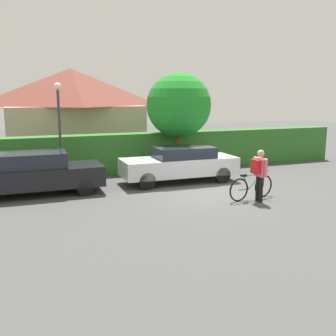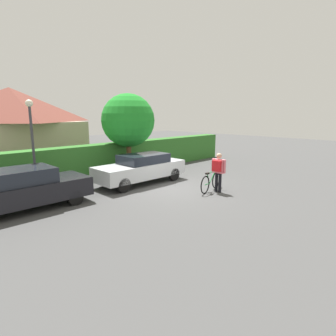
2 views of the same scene
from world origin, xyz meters
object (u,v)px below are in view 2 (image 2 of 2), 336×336
at_px(bicycle, 211,182).
at_px(tree_kerbside, 128,121).
at_px(parked_car_near, 21,189).
at_px(parked_car_far, 141,168).
at_px(street_lamp, 32,134).
at_px(person_rider, 218,169).

relative_size(bicycle, tree_kerbside, 0.42).
xyz_separation_m(parked_car_near, bicycle, (6.60, -3.21, -0.35)).
relative_size(parked_car_far, street_lamp, 1.18).
distance_m(parked_car_far, person_rider, 3.76).
relative_size(parked_car_far, person_rider, 2.70).
bearing_deg(tree_kerbside, parked_car_far, -110.85).
relative_size(parked_car_near, person_rider, 2.66).
bearing_deg(parked_car_far, tree_kerbside, 69.15).
relative_size(street_lamp, tree_kerbside, 0.88).
distance_m(parked_car_far, tree_kerbside, 2.94).
bearing_deg(tree_kerbside, bicycle, -84.20).
relative_size(person_rider, street_lamp, 0.44).
xyz_separation_m(bicycle, street_lamp, (-5.58, 4.62, 2.11)).
distance_m(street_lamp, tree_kerbside, 5.10).
bearing_deg(tree_kerbside, parked_car_near, -163.28).
relative_size(parked_car_near, bicycle, 2.45).
bearing_deg(street_lamp, person_rider, -41.29).
xyz_separation_m(parked_car_far, bicycle, (1.21, -3.21, -0.33)).
bearing_deg(street_lamp, bicycle, -39.62).
height_order(parked_car_near, parked_car_far, parked_car_near).
xyz_separation_m(person_rider, street_lamp, (-5.63, 4.94, 1.49)).
height_order(parked_car_far, tree_kerbside, tree_kerbside).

